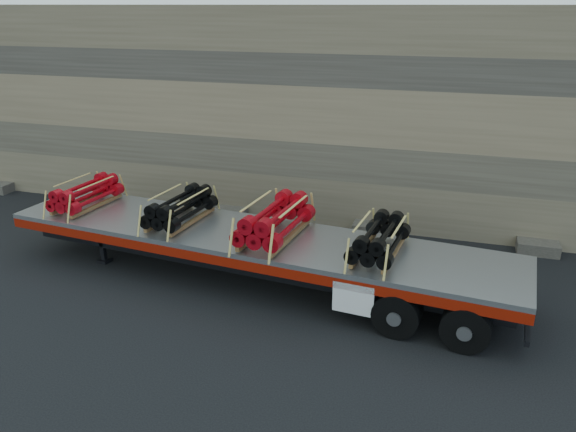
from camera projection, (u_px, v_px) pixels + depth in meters
The scene contains 7 objects.
ground at pixel (266, 291), 14.61m from camera, with size 120.00×120.00×0.00m, color black.
rock_wall at pixel (327, 114), 19.18m from camera, with size 44.00×3.00×7.00m, color #7A6B54.
trailer at pixel (251, 257), 14.94m from camera, with size 13.87×2.67×1.39m, color #A9ABB0, non-canonical shape.
bundle_front at pixel (86, 194), 16.51m from camera, with size 1.07×2.13×0.76m, color #B20914, non-canonical shape.
bundle_midfront at pixel (180, 209), 15.33m from camera, with size 1.11×2.21×0.78m, color black, non-canonical shape.
bundle_midrear at pixel (275, 221), 14.28m from camera, with size 1.26×2.53×0.90m, color #B20914, non-canonical shape.
bundle_rear at pixel (379, 240), 13.32m from camera, with size 1.08×2.16×0.77m, color black, non-canonical shape.
Camera 1 is at (4.37, -12.22, 7.01)m, focal length 35.00 mm.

